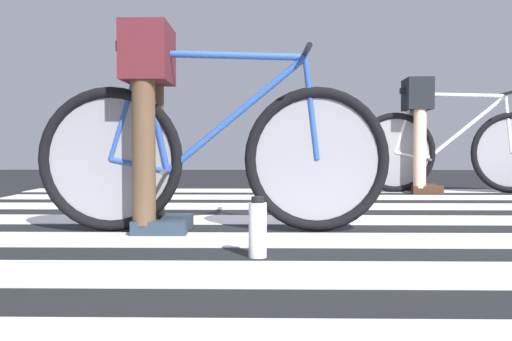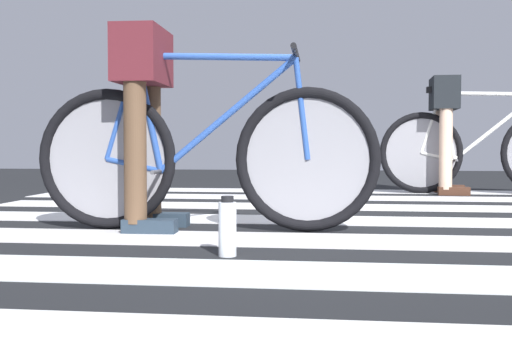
{
  "view_description": "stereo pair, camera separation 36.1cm",
  "coord_description": "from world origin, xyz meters",
  "px_view_note": "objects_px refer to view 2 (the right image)",
  "views": [
    {
      "loc": [
        -0.47,
        -3.72,
        0.45
      ],
      "look_at": [
        -0.54,
        -0.14,
        0.3
      ],
      "focal_mm": 44.64,
      "sensor_mm": 36.0,
      "label": 1
    },
    {
      "loc": [
        -0.11,
        -3.72,
        0.45
      ],
      "look_at": [
        -0.54,
        -0.14,
        0.3
      ],
      "focal_mm": 44.64,
      "sensor_mm": 36.0,
      "label": 2
    }
  ],
  "objects_px": {
    "bicycle_2_of_2": "(481,150)",
    "cyclist_2_of_2": "(445,119)",
    "cyclist_1_of_2": "(144,100)",
    "bicycle_1_of_2": "(205,154)",
    "water_bottle": "(227,228)"
  },
  "relations": [
    {
      "from": "bicycle_2_of_2",
      "to": "cyclist_2_of_2",
      "type": "bearing_deg",
      "value": -180.0
    },
    {
      "from": "cyclist_1_of_2",
      "to": "cyclist_2_of_2",
      "type": "height_order",
      "value": "same"
    },
    {
      "from": "cyclist_2_of_2",
      "to": "bicycle_2_of_2",
      "type": "bearing_deg",
      "value": 0.0
    },
    {
      "from": "bicycle_1_of_2",
      "to": "cyclist_1_of_2",
      "type": "distance_m",
      "value": 0.41
    },
    {
      "from": "bicycle_1_of_2",
      "to": "bicycle_2_of_2",
      "type": "relative_size",
      "value": 1.0
    },
    {
      "from": "bicycle_1_of_2",
      "to": "cyclist_1_of_2",
      "type": "relative_size",
      "value": 1.71
    },
    {
      "from": "bicycle_1_of_2",
      "to": "bicycle_2_of_2",
      "type": "height_order",
      "value": "same"
    },
    {
      "from": "bicycle_1_of_2",
      "to": "cyclist_2_of_2",
      "type": "distance_m",
      "value": 3.04
    },
    {
      "from": "cyclist_1_of_2",
      "to": "cyclist_2_of_2",
      "type": "bearing_deg",
      "value": 52.4
    },
    {
      "from": "cyclist_2_of_2",
      "to": "water_bottle",
      "type": "height_order",
      "value": "cyclist_2_of_2"
    },
    {
      "from": "bicycle_2_of_2",
      "to": "cyclist_2_of_2",
      "type": "relative_size",
      "value": 1.71
    },
    {
      "from": "cyclist_1_of_2",
      "to": "bicycle_2_of_2",
      "type": "xyz_separation_m",
      "value": [
        2.22,
        2.57,
        -0.27
      ]
    },
    {
      "from": "cyclist_1_of_2",
      "to": "bicycle_2_of_2",
      "type": "bearing_deg",
      "value": 48.07
    },
    {
      "from": "bicycle_1_of_2",
      "to": "bicycle_2_of_2",
      "type": "xyz_separation_m",
      "value": [
        1.91,
        2.56,
        0.0
      ]
    },
    {
      "from": "bicycle_1_of_2",
      "to": "bicycle_2_of_2",
      "type": "distance_m",
      "value": 3.2
    }
  ]
}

